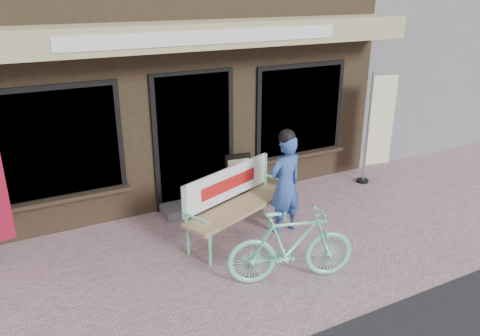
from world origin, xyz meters
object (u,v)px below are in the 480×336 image
person (285,183)px  bicycle (291,246)px  nobori_cream (378,127)px  bench (235,198)px  menu_stand (238,178)px

person → bicycle: 1.27m
person → nobori_cream: 2.65m
bench → person: (0.69, -0.24, 0.18)m
bench → bicycle: 1.33m
bench → person: bearing=-40.8°
bench → person: person is taller
person → bench: bearing=153.7°
bicycle → bench: bearing=20.9°
bench → menu_stand: bearing=38.9°
bicycle → menu_stand: 2.30m
menu_stand → person: bearing=-73.7°
bench → menu_stand: size_ratio=2.21×
bicycle → menu_stand: (0.44, 2.26, -0.04)m
nobori_cream → bench: bearing=-155.2°
bicycle → nobori_cream: size_ratio=0.77×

